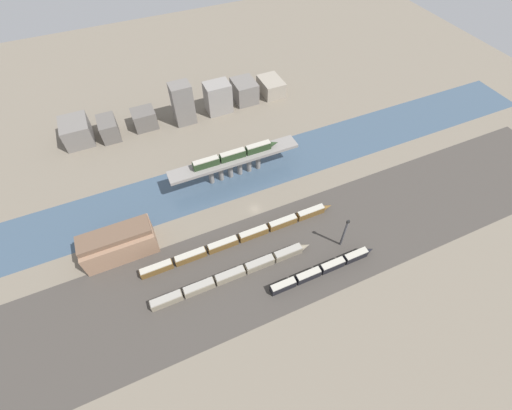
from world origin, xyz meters
TOP-DOWN VIEW (x-y plane):
  - ground_plane at (0.00, 0.00)m, footprint 400.00×400.00m
  - railbed_yard at (0.00, -24.00)m, footprint 280.00×42.00m
  - river_water at (0.00, 21.56)m, footprint 320.00×26.64m
  - bridge at (-0.00, 21.56)m, footprint 57.76×7.44m
  - train_on_bridge at (0.66, 21.56)m, footprint 38.72×2.75m
  - train_yard_near at (10.75, -36.10)m, footprint 42.18×2.61m
  - train_yard_mid at (-19.06, -24.89)m, footprint 60.30×2.89m
  - train_yard_far at (-10.66, -11.86)m, footprint 78.74×2.63m
  - warehouse_building at (-53.48, 1.56)m, footprint 25.78×11.66m
  - signal_tower at (23.00, -28.75)m, footprint 1.00×0.84m
  - city_block_far_left at (-60.92, 74.15)m, footprint 12.71×15.78m
  - city_block_left at (-46.46, 71.22)m, footprint 8.30×13.32m
  - city_block_center at (-28.89, 71.91)m, footprint 11.11×10.07m
  - city_block_right at (-9.28, 67.85)m, footprint 10.03×8.54m
  - city_block_far_right at (9.62, 69.42)m, footprint 12.85×9.69m
  - city_block_tall at (25.86, 72.85)m, footprint 11.67×13.98m
  - city_block_low at (42.03, 73.21)m, footprint 11.30×15.61m

SIDE VIEW (x-z plane):
  - ground_plane at x=0.00m, z-range 0.00..0.00m
  - river_water at x=0.00m, z-range 0.00..0.01m
  - railbed_yard at x=0.00m, z-range 0.00..0.01m
  - train_yard_far at x=-10.66m, z-range -0.03..3.44m
  - train_yard_mid at x=-19.06m, z-range -0.04..3.48m
  - train_yard_near at x=10.75m, z-range -0.04..3.54m
  - city_block_low at x=42.03m, z-range 0.00..8.14m
  - city_block_center at x=-28.89m, z-range 0.00..9.21m
  - city_block_left at x=-46.46m, z-range 0.00..9.52m
  - city_block_far_left at x=-60.92m, z-range 0.00..10.84m
  - city_block_tall at x=25.86m, z-range 0.00..11.15m
  - warehouse_building at x=-53.48m, z-range -0.30..11.73m
  - signal_tower at x=23.00m, z-range -0.01..15.09m
  - city_block_far_right at x=9.62m, z-range 0.00..15.85m
  - bridge at x=0.00m, z-range 2.98..13.30m
  - city_block_right at x=-9.28m, z-range 0.00..21.07m
  - train_on_bridge at x=0.66m, z-range 10.28..13.91m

